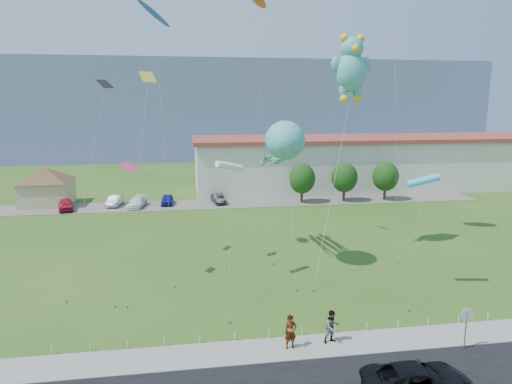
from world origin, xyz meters
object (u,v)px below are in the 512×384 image
at_px(suv, 418,380).
at_px(parked_car_white, 137,202).
at_px(octopus_kite, 282,147).
at_px(stop_sign, 467,318).
at_px(warehouse, 383,162).
at_px(parked_car_blue, 167,200).
at_px(pedestrian_right, 332,327).
at_px(pedestrian_left, 291,332).
at_px(teddy_bear_kite, 351,67).
at_px(pavilion, 46,183).
at_px(parked_car_red, 66,205).
at_px(parked_car_black, 218,199).
at_px(parked_car_silver, 115,200).

bearing_deg(suv, parked_car_white, 23.65).
bearing_deg(octopus_kite, stop_sign, -63.85).
relative_size(warehouse, parked_car_blue, 16.06).
bearing_deg(octopus_kite, pedestrian_right, -89.16).
xyz_separation_m(pedestrian_left, teddy_bear_kite, (8.78, 15.99, 15.44)).
distance_m(pavilion, suv, 54.04).
distance_m(stop_sign, teddy_bear_kite, 22.77).
relative_size(stop_sign, parked_car_red, 0.59).
height_order(pavilion, parked_car_white, pavilion).
xyz_separation_m(parked_car_white, octopus_kite, (14.21, -23.98, 9.25)).
height_order(parked_car_red, teddy_bear_kite, teddy_bear_kite).
relative_size(pavilion, stop_sign, 3.68).
distance_m(warehouse, teddy_bear_kite, 37.40).
bearing_deg(suv, parked_car_black, 10.09).
xyz_separation_m(parked_car_silver, teddy_bear_kite, (23.72, -22.76, 15.76)).
distance_m(pavilion, parked_car_silver, 9.51).
distance_m(parked_car_red, parked_car_white, 8.81).
bearing_deg(pavilion, pedestrian_left, -59.57).
distance_m(parked_car_red, parked_car_black, 19.51).
height_order(stop_sign, parked_car_silver, stop_sign).
xyz_separation_m(warehouse, parked_car_silver, (-40.99, -8.02, -3.38)).
xyz_separation_m(suv, parked_car_blue, (-13.07, 43.30, -0.07)).
xyz_separation_m(suv, parked_car_red, (-25.72, 41.78, 0.01)).
height_order(parked_car_red, parked_car_silver, parked_car_red).
distance_m(warehouse, suv, 55.84).
bearing_deg(parked_car_silver, pedestrian_left, -60.02).
bearing_deg(teddy_bear_kite, pavilion, 142.87).
relative_size(parked_car_silver, parked_car_white, 0.94).
height_order(parked_car_silver, parked_car_white, parked_car_silver).
height_order(warehouse, parked_car_silver, warehouse).
xyz_separation_m(suv, octopus_kite, (-2.70, 18.24, 9.18)).
bearing_deg(warehouse, parked_car_blue, -166.35).
xyz_separation_m(suv, pedestrian_left, (-4.97, 4.83, 0.28)).
xyz_separation_m(parked_car_red, parked_car_blue, (12.65, 1.52, -0.08)).
bearing_deg(pavilion, parked_car_blue, -8.25).
relative_size(suv, pedestrian_left, 2.69).
bearing_deg(pedestrian_left, pavilion, 114.04).
height_order(suv, pedestrian_right, pedestrian_right).
relative_size(pedestrian_left, parked_car_silver, 0.46).
xyz_separation_m(pedestrian_right, parked_car_black, (-3.73, 37.83, -0.37)).
relative_size(parked_car_red, parked_car_silver, 1.03).
bearing_deg(parked_car_blue, parked_car_black, -1.37).
relative_size(suv, parked_car_white, 1.16).
distance_m(pedestrian_left, octopus_kite, 16.25).
height_order(stop_sign, parked_car_black, stop_sign).
height_order(suv, parked_car_black, suv).
relative_size(pedestrian_left, parked_car_white, 0.43).
relative_size(pedestrian_left, parked_car_red, 0.45).
bearing_deg(stop_sign, suv, -143.54).
relative_size(parked_car_red, parked_car_white, 0.96).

